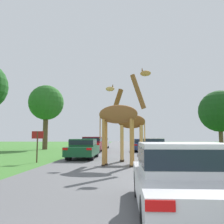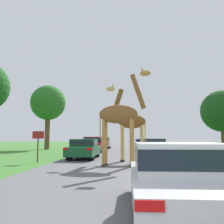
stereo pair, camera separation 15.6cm
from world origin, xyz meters
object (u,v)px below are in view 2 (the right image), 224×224
object	(u,v)px
car_queue_right	(143,145)
car_far_ahead	(103,143)
car_queue_left	(94,144)
giraffe_near_road	(120,116)
car_verge_right	(154,146)
tree_left_edge	(222,111)
giraffe_companion	(130,124)
car_lead_maroon	(180,175)
tree_centre_back	(48,103)
sign_post	(38,141)
car_rear_follower	(84,148)

from	to	relation	value
car_queue_right	car_far_ahead	world-z (taller)	car_far_ahead
car_queue_left	giraffe_near_road	bearing A→B (deg)	-74.89
car_verge_right	tree_left_edge	xyz separation A→B (m)	(8.70, 7.78, 3.75)
car_verge_right	car_queue_left	bearing A→B (deg)	149.87
giraffe_companion	car_lead_maroon	bearing A→B (deg)	-173.05
tree_centre_back	car_queue_right	bearing A→B (deg)	-16.06
car_queue_right	car_queue_left	distance (m)	5.32
sign_post	tree_centre_back	bearing A→B (deg)	107.42
giraffe_near_road	car_verge_right	world-z (taller)	giraffe_near_road
giraffe_near_road	tree_left_edge	size ratio (longest dim) A/B	0.74
car_verge_right	car_rear_follower	bearing A→B (deg)	-143.99
car_lead_maroon	tree_centre_back	distance (m)	26.90
car_far_ahead	car_rear_follower	size ratio (longest dim) A/B	0.93
car_queue_right	car_verge_right	distance (m)	5.09
car_queue_right	car_rear_follower	xyz separation A→B (m)	(-4.65, -8.91, 0.02)
car_queue_left	car_verge_right	bearing A→B (deg)	-30.13
giraffe_near_road	car_queue_left	size ratio (longest dim) A/B	1.13
car_queue_right	car_far_ahead	bearing A→B (deg)	129.89
car_rear_follower	tree_left_edge	distance (m)	18.60
car_queue_left	car_far_ahead	size ratio (longest dim) A/B	1.13
car_rear_follower	car_queue_right	bearing A→B (deg)	62.45
car_queue_right	car_rear_follower	world-z (taller)	car_rear_follower
car_far_ahead	car_verge_right	world-z (taller)	car_far_ahead
tree_left_edge	tree_centre_back	xyz separation A→B (m)	(-20.98, 0.62, 1.23)
car_queue_left	sign_post	bearing A→B (deg)	-100.88
car_queue_right	tree_left_edge	world-z (taller)	tree_left_edge
car_queue_left	tree_centre_back	size ratio (longest dim) A/B	0.57
car_far_ahead	tree_centre_back	world-z (taller)	tree_centre_back
car_queue_right	sign_post	distance (m)	13.55
giraffe_near_road	tree_centre_back	size ratio (longest dim) A/B	0.64
car_verge_right	giraffe_companion	bearing A→B (deg)	-110.41
car_far_ahead	tree_left_edge	distance (m)	15.09
tree_centre_back	car_verge_right	bearing A→B (deg)	-34.36
car_rear_follower	tree_centre_back	bearing A→B (deg)	119.64
giraffe_near_road	giraffe_companion	distance (m)	2.44
car_lead_maroon	tree_centre_back	world-z (taller)	tree_centre_back
car_verge_right	sign_post	distance (m)	10.05
giraffe_companion	tree_left_edge	xyz separation A→B (m)	(10.81, 13.46, 2.24)
giraffe_companion	car_queue_left	distance (m)	9.77
car_lead_maroon	tree_left_edge	distance (m)	25.65
car_lead_maroon	sign_post	size ratio (longest dim) A/B	2.28
giraffe_companion	car_verge_right	distance (m)	6.25
car_far_ahead	tree_centre_back	xyz separation A→B (m)	(-6.70, -2.54, 4.95)
giraffe_near_road	giraffe_companion	bearing A→B (deg)	178.17
car_far_ahead	tree_centre_back	distance (m)	8.71
car_verge_right	car_rear_follower	distance (m)	6.56
giraffe_near_road	tree_left_edge	bearing A→B (deg)	154.57
car_lead_maroon	giraffe_near_road	bearing A→B (deg)	100.86
car_queue_left	tree_left_edge	distance (m)	15.51
car_lead_maroon	car_verge_right	bearing A→B (deg)	85.72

